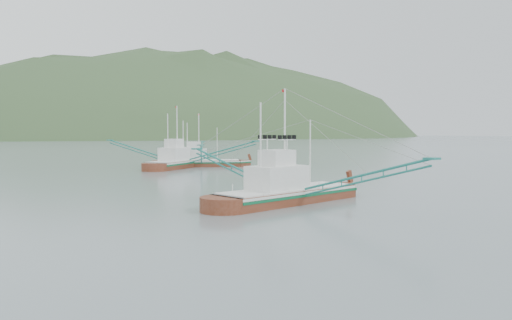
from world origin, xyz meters
TOP-DOWN VIEW (x-y plane):
  - ground at (0.00, 0.00)m, footprint 1200.00×1200.00m
  - main_boat at (-1.28, 0.27)m, footprint 13.94×24.63m
  - bg_boat_right at (15.44, 40.87)m, footprint 16.14×21.38m
  - bg_boat_far at (11.10, 40.70)m, footprint 18.21×24.08m
  - headland_right at (240.00, 430.00)m, footprint 684.00×432.00m

SIDE VIEW (x-z plane):
  - ground at x=0.00m, z-range 0.00..0.00m
  - headland_right at x=240.00m, z-range -153.00..153.00m
  - main_boat at x=-1.28m, z-range -3.49..6.50m
  - bg_boat_right at x=15.44m, z-range -2.74..6.74m
  - bg_boat_far at x=11.10m, z-range -3.09..7.60m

